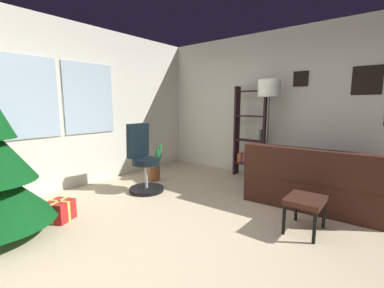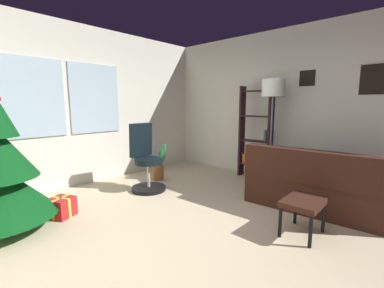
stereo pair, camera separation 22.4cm
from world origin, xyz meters
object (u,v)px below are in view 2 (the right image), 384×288
Objects in this scene: footstool at (303,205)px; gift_box_red at (61,207)px; office_chair at (146,164)px; potted_plant at (160,164)px; bookshelf at (256,138)px; couch at (324,185)px; floor_lamp at (273,95)px.

footstool is 2.91m from gift_box_red.
potted_plant is at bearing 28.12° from office_chair.
footstool is 1.39× the size of gift_box_red.
office_chair reaches higher than footstool.
bookshelf is at bearing -16.28° from gift_box_red.
couch is at bearing -74.52° from potted_plant.
couch is 2.70m from office_chair.
footstool is 2.09m from floor_lamp.
floor_lamp is (-0.29, -0.44, 0.79)m from bookshelf.
office_chair is (-0.22, 2.46, 0.10)m from footstool.
bookshelf reaches higher than footstool.
floor_lamp is at bearing 37.68° from footstool.
couch is 2.50× the size of potted_plant.
floor_lamp reaches higher than footstool.
floor_lamp is (2.94, -1.39, 1.44)m from gift_box_red.
footstool is at bearing -84.94° from office_chair.
gift_box_red is 3.55m from floor_lamp.
gift_box_red is at bearing 123.41° from footstool.
office_chair is (1.38, 0.04, 0.32)m from gift_box_red.
floor_lamp is at bearing 73.18° from couch.
gift_box_red is 0.50× the size of potted_plant.
office_chair is at bearing -151.88° from potted_plant.
potted_plant is at bearing 9.69° from gift_box_red.
couch is at bearing -106.82° from floor_lamp.
bookshelf is (1.63, 1.48, 0.43)m from footstool.
potted_plant is (1.91, 0.33, 0.17)m from gift_box_red.
office_chair reaches higher than potted_plant.
couch is 4.96× the size of gift_box_red.
gift_box_red is 0.20× the size of bookshelf.
office_chair is at bearing 118.13° from couch.
gift_box_red is at bearing -170.31° from potted_plant.
office_chair is at bearing 1.72° from gift_box_red.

